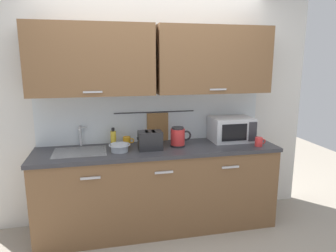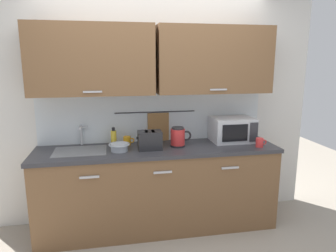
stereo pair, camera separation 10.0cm
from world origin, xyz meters
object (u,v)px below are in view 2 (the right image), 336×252
(electric_kettle, at_px, (178,137))
(mug_near_sink, at_px, (127,141))
(dish_soap_bottle, at_px, (114,137))
(mixing_bowl, at_px, (119,147))
(toaster, at_px, (150,140))
(microwave, at_px, (232,129))
(mug_by_kettle, at_px, (260,143))

(electric_kettle, xyz_separation_m, mug_near_sink, (-0.53, 0.15, -0.05))
(dish_soap_bottle, distance_m, mixing_bowl, 0.24)
(electric_kettle, relative_size, mug_near_sink, 1.89)
(electric_kettle, height_order, toaster, electric_kettle)
(dish_soap_bottle, bearing_deg, electric_kettle, -14.03)
(microwave, relative_size, mug_by_kettle, 3.83)
(electric_kettle, relative_size, toaster, 0.89)
(electric_kettle, distance_m, toaster, 0.31)
(toaster, bearing_deg, electric_kettle, 10.30)
(mug_by_kettle, bearing_deg, toaster, 173.68)
(electric_kettle, xyz_separation_m, mixing_bowl, (-0.62, -0.06, -0.06))
(microwave, bearing_deg, electric_kettle, -171.19)
(microwave, distance_m, dish_soap_bottle, 1.32)
(mixing_bowl, distance_m, mug_by_kettle, 1.47)
(microwave, xyz_separation_m, mixing_bowl, (-1.26, -0.16, -0.09))
(toaster, bearing_deg, mug_by_kettle, -6.32)
(toaster, xyz_separation_m, mug_by_kettle, (1.15, -0.13, -0.05))
(mug_near_sink, distance_m, mug_by_kettle, 1.41)
(mixing_bowl, bearing_deg, mug_near_sink, 66.40)
(microwave, height_order, toaster, microwave)
(electric_kettle, distance_m, mug_near_sink, 0.55)
(mug_near_sink, relative_size, toaster, 0.47)
(dish_soap_bottle, relative_size, mug_by_kettle, 1.63)
(mixing_bowl, height_order, toaster, toaster)
(electric_kettle, bearing_deg, mixing_bowl, -174.13)
(mug_near_sink, height_order, mixing_bowl, mug_near_sink)
(mug_near_sink, xyz_separation_m, mixing_bowl, (-0.09, -0.21, -0.00))
(microwave, relative_size, mixing_bowl, 2.15)
(mixing_bowl, height_order, mug_by_kettle, mug_by_kettle)
(microwave, bearing_deg, mug_near_sink, 177.56)
(mug_by_kettle, bearing_deg, mixing_bowl, 175.30)
(dish_soap_bottle, relative_size, mixing_bowl, 0.92)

